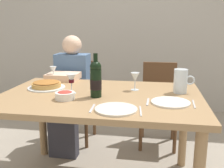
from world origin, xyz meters
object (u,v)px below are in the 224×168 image
Objects in this scene: dinner_plate_right_setting at (171,102)px; chair_left at (77,95)px; baked_tart at (46,85)px; wine_glass_left_diner at (71,79)px; wine_glass_centre at (135,78)px; chair_right at (159,98)px; wine_bottle at (96,79)px; salad_bowl at (65,95)px; dinner_plate_left_setting at (116,109)px; diner_left at (70,90)px; water_pitcher at (181,82)px; dining_table at (100,106)px; wine_glass_right_diner at (53,70)px.

chair_left is at bearing 133.59° from dinner_plate_right_setting.
wine_glass_left_diner is at bearing -25.30° from baked_tart.
wine_glass_centre is 0.16× the size of chair_right.
wine_bottle is at bearing -137.21° from wine_glass_centre.
salad_bowl is 0.52× the size of dinner_plate_left_setting.
baked_tart is at bearing 88.61° from diner_left.
water_pitcher reaches higher than chair_left.
wine_bottle reaches higher than dinner_plate_left_setting.
chair_left is at bearing 135.09° from wine_glass_centre.
diner_left is at bearing 146.86° from wine_glass_centre.
dinner_plate_right_setting is 1.41m from chair_left.
diner_left is (-0.45, 0.63, -0.05)m from dining_table.
wine_glass_right_diner is 1.18m from dinner_plate_right_setting.
chair_left is at bearing 117.22° from dinner_plate_left_setting.
wine_glass_centre is at bearing 20.92° from wine_glass_left_diner.
wine_glass_right_diner is 0.11× the size of diner_left.
dinner_plate_left_setting is (-0.42, -0.49, -0.07)m from water_pitcher.
salad_bowl is at bearing -89.01° from wine_glass_left_diner.
wine_glass_right_diner reaches higher than dinner_plate_left_setting.
water_pitcher is 0.65m from dinner_plate_left_setting.
dinner_plate_right_setting is at bearing -28.19° from wine_glass_right_diner.
wine_glass_left_diner is (-0.20, 0.06, -0.02)m from wine_bottle.
wine_glass_right_diner is at bearing 126.56° from wine_glass_left_diner.
wine_glass_left_diner is at bearing -159.08° from wine_glass_centre.
dinner_plate_left_setting is at bearing -131.10° from water_pitcher.
salad_bowl is (0.26, -0.28, 0.00)m from baked_tart.
wine_bottle is 0.21m from wine_glass_left_diner.
chair_right is (0.98, 0.47, -0.36)m from wine_glass_right_diner.
salad_bowl is 0.85m from diner_left.
dinner_plate_right_setting is at bearing 30.53° from dinner_plate_left_setting.
diner_left is (0.02, 0.51, -0.17)m from baked_tart.
diner_left is at bearing 69.23° from wine_glass_right_diner.
wine_bottle reaches higher than dining_table.
baked_tart is 0.38m from salad_bowl.
wine_glass_right_diner is 0.15× the size of chair_right.
wine_glass_centre reaches higher than wine_glass_right_diner.
baked_tart is at bearing -175.47° from wine_glass_centre.
dinner_plate_right_setting is at bearing -14.80° from dining_table.
wine_bottle is 1.05× the size of baked_tart.
dining_table is 10.65× the size of wine_glass_centre.
chair_right reaches higher than baked_tart.
dinner_plate_right_setting is (0.34, 0.20, 0.00)m from dinner_plate_left_setting.
baked_tart is at bearing 144.78° from dinner_plate_left_setting.
wine_glass_left_diner is at bearing 162.31° from wine_bottle.
baked_tart is 0.26× the size of diner_left.
wine_glass_right_diner is 1.15m from chair_right.
wine_glass_centre is 0.83m from chair_right.
diner_left is at bearing 87.54° from baked_tart.
baked_tart is at bearing 154.70° from wine_glass_left_diner.
wine_glass_left_diner is 0.57× the size of dinner_plate_left_setting.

